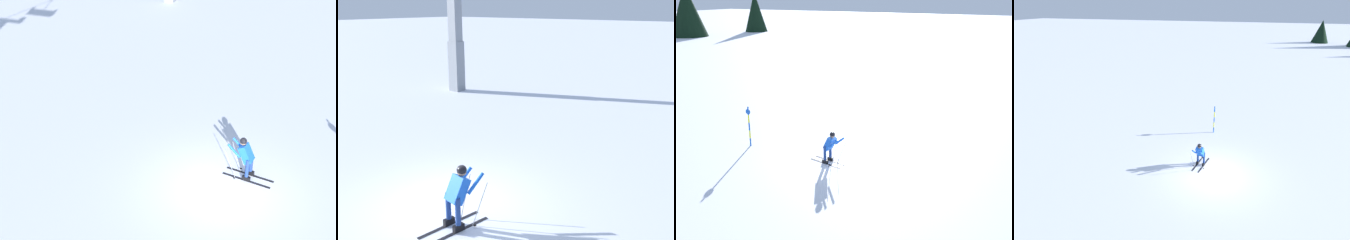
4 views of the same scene
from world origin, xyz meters
The scene contains 3 objects.
ground_plane centered at (0.00, 0.00, 0.00)m, with size 260.00×260.00×0.00m, color white.
skier_carving_main centered at (0.99, -0.59, 0.89)m, with size 0.85×1.79×1.66m.
trail_marker_pole centered at (1.04, -5.24, 1.11)m, with size 0.07×0.28×2.06m.
Camera 4 is at (-1.91, 12.63, 8.90)m, focal length 28.66 mm.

